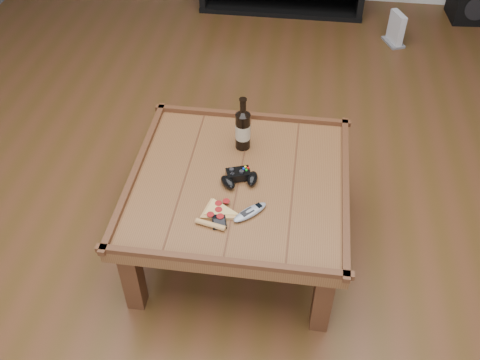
# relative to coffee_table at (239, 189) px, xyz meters

# --- Properties ---
(ground) EXTENTS (6.00, 6.00, 0.00)m
(ground) POSITION_rel_coffee_table_xyz_m (0.00, 0.00, -0.39)
(ground) COLOR #4E3216
(ground) RESTS_ON ground
(coffee_table) EXTENTS (1.03, 1.03, 0.48)m
(coffee_table) POSITION_rel_coffee_table_xyz_m (0.00, 0.00, 0.00)
(coffee_table) COLOR brown
(coffee_table) RESTS_ON ground
(beer_bottle) EXTENTS (0.07, 0.07, 0.28)m
(beer_bottle) POSITION_rel_coffee_table_xyz_m (-0.01, 0.24, 0.17)
(beer_bottle) COLOR black
(beer_bottle) RESTS_ON coffee_table
(game_controller) EXTENTS (0.18, 0.16, 0.05)m
(game_controller) POSITION_rel_coffee_table_xyz_m (0.00, -0.01, 0.08)
(game_controller) COLOR black
(game_controller) RESTS_ON coffee_table
(pizza_slice) EXTENTS (0.20, 0.26, 0.02)m
(pizza_slice) POSITION_rel_coffee_table_xyz_m (-0.06, -0.23, 0.07)
(pizza_slice) COLOR tan
(pizza_slice) RESTS_ON coffee_table
(smartphone) EXTENTS (0.08, 0.12, 0.01)m
(smartphone) POSITION_rel_coffee_table_xyz_m (-0.05, -0.26, 0.07)
(smartphone) COLOR black
(smartphone) RESTS_ON coffee_table
(remote_control) EXTENTS (0.16, 0.16, 0.03)m
(remote_control) POSITION_rel_coffee_table_xyz_m (0.08, -0.21, 0.07)
(remote_control) COLOR gray
(remote_control) RESTS_ON coffee_table
(subwoofer) EXTENTS (0.35, 0.35, 0.33)m
(subwoofer) POSITION_rel_coffee_table_xyz_m (1.60, 2.75, -0.23)
(subwoofer) COLOR black
(subwoofer) RESTS_ON ground
(game_console) EXTENTS (0.18, 0.23, 0.25)m
(game_console) POSITION_rel_coffee_table_xyz_m (0.94, 2.22, -0.27)
(game_console) COLOR slate
(game_console) RESTS_ON ground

